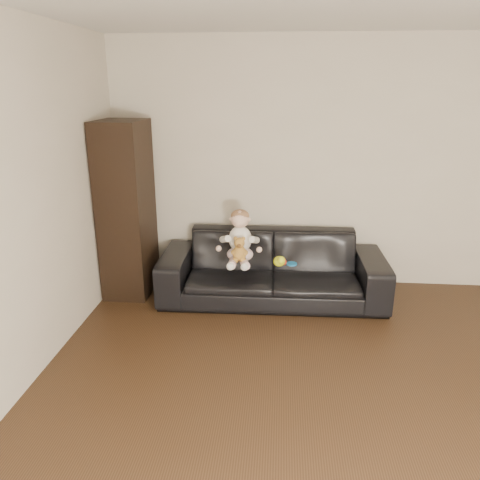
# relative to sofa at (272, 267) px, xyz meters

# --- Properties ---
(floor) EXTENTS (5.50, 5.50, 0.00)m
(floor) POSITION_rel_sofa_xyz_m (0.75, -2.25, -0.33)
(floor) COLOR #362213
(floor) RESTS_ON ground
(wall_back) EXTENTS (5.00, 0.00, 5.00)m
(wall_back) POSITION_rel_sofa_xyz_m (0.75, 0.50, 0.97)
(wall_back) COLOR beige
(wall_back) RESTS_ON ground
(sofa) EXTENTS (2.29, 0.93, 0.66)m
(sofa) POSITION_rel_sofa_xyz_m (0.00, 0.00, 0.00)
(sofa) COLOR black
(sofa) RESTS_ON floor
(cabinet) EXTENTS (0.45, 0.62, 1.79)m
(cabinet) POSITION_rel_sofa_xyz_m (-1.50, 0.05, 0.56)
(cabinet) COLOR black
(cabinet) RESTS_ON floor
(shelf_item) EXTENTS (0.18, 0.25, 0.28)m
(shelf_item) POSITION_rel_sofa_xyz_m (-1.48, 0.05, 0.97)
(shelf_item) COLOR silver
(shelf_item) RESTS_ON cabinet
(baby) EXTENTS (0.37, 0.45, 0.53)m
(baby) POSITION_rel_sofa_xyz_m (-0.32, -0.12, 0.34)
(baby) COLOR beige
(baby) RESTS_ON sofa
(teddy_bear) EXTENTS (0.14, 0.14, 0.25)m
(teddy_bear) POSITION_rel_sofa_xyz_m (-0.31, -0.28, 0.29)
(teddy_bear) COLOR #AA7930
(teddy_bear) RESTS_ON sofa
(toy_green) EXTENTS (0.13, 0.15, 0.10)m
(toy_green) POSITION_rel_sofa_xyz_m (0.07, -0.21, 0.15)
(toy_green) COLOR #D9ED1B
(toy_green) RESTS_ON sofa
(toy_rattle) EXTENTS (0.08, 0.08, 0.06)m
(toy_rattle) POSITION_rel_sofa_xyz_m (0.11, -0.19, 0.14)
(toy_rattle) COLOR red
(toy_rattle) RESTS_ON sofa
(toy_blue_disc) EXTENTS (0.12, 0.12, 0.01)m
(toy_blue_disc) POSITION_rel_sofa_xyz_m (0.19, -0.17, 0.11)
(toy_blue_disc) COLOR #1770BE
(toy_blue_disc) RESTS_ON sofa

